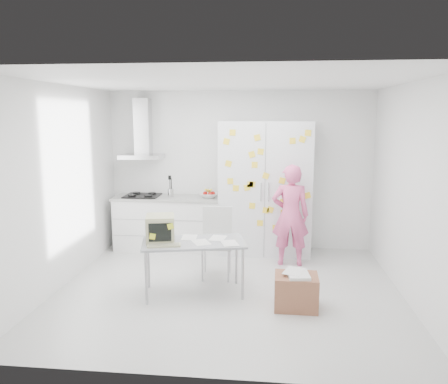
# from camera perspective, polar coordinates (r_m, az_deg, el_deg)

# --- Properties ---
(floor) EXTENTS (4.50, 4.00, 0.02)m
(floor) POSITION_cam_1_polar(r_m,az_deg,el_deg) (5.97, 0.57, -12.71)
(floor) COLOR silver
(floor) RESTS_ON ground
(walls) EXTENTS (4.52, 4.01, 2.70)m
(walls) POSITION_cam_1_polar(r_m,az_deg,el_deg) (6.29, 1.21, 1.38)
(walls) COLOR white
(walls) RESTS_ON ground
(ceiling) EXTENTS (4.50, 4.00, 0.02)m
(ceiling) POSITION_cam_1_polar(r_m,az_deg,el_deg) (5.52, 0.62, 14.23)
(ceiling) COLOR white
(ceiling) RESTS_ON walls
(counter_run) EXTENTS (1.84, 0.63, 1.28)m
(counter_run) POSITION_cam_1_polar(r_m,az_deg,el_deg) (7.60, -7.24, -3.94)
(counter_run) COLOR white
(counter_run) RESTS_ON ground
(range_hood) EXTENTS (0.70, 0.48, 1.01)m
(range_hood) POSITION_cam_1_polar(r_m,az_deg,el_deg) (7.64, -10.59, 7.32)
(range_hood) COLOR silver
(range_hood) RESTS_ON walls
(tall_cabinet) EXTENTS (1.50, 0.68, 2.20)m
(tall_cabinet) POSITION_cam_1_polar(r_m,az_deg,el_deg) (7.25, 5.38, 0.49)
(tall_cabinet) COLOR silver
(tall_cabinet) RESTS_ON ground
(person) EXTENTS (0.58, 0.38, 1.57)m
(person) POSITION_cam_1_polar(r_m,az_deg,el_deg) (6.76, 8.66, -3.01)
(person) COLOR #E55990
(person) RESTS_ON ground
(desk) EXTENTS (1.41, 0.92, 1.04)m
(desk) POSITION_cam_1_polar(r_m,az_deg,el_deg) (5.63, -6.73, -5.59)
(desk) COLOR gray
(desk) RESTS_ON ground
(chair) EXTENTS (0.47, 0.47, 0.99)m
(chair) POSITION_cam_1_polar(r_m,az_deg,el_deg) (6.29, -0.96, -5.98)
(chair) COLOR beige
(chair) RESTS_ON ground
(cardboard_box) EXTENTS (0.52, 0.43, 0.45)m
(cardboard_box) POSITION_cam_1_polar(r_m,az_deg,el_deg) (5.44, 9.39, -12.64)
(cardboard_box) COLOR brown
(cardboard_box) RESTS_ON ground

